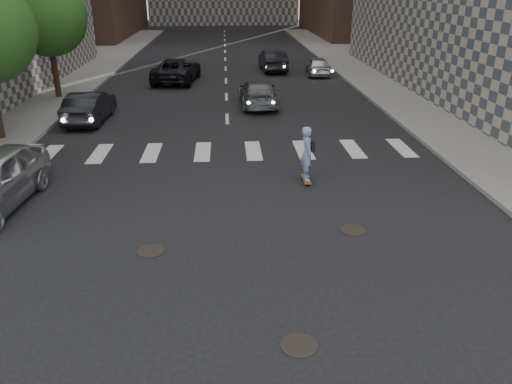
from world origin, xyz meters
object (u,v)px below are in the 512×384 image
(skateboarder, at_px, (307,153))
(traffic_car_d, at_px, (318,66))
(traffic_car_e, at_px, (273,61))
(traffic_car_b, at_px, (258,93))
(traffic_car_c, at_px, (177,70))
(tree_c, at_px, (48,12))
(traffic_car_a, at_px, (89,107))

(skateboarder, distance_m, traffic_car_d, 20.55)
(skateboarder, distance_m, traffic_car_e, 22.15)
(traffic_car_d, xyz_separation_m, traffic_car_e, (-3.00, 1.96, 0.12))
(traffic_car_b, bearing_deg, traffic_car_c, -57.13)
(traffic_car_c, bearing_deg, traffic_car_b, 131.42)
(skateboarder, height_order, traffic_car_e, skateboarder)
(traffic_car_c, distance_m, traffic_car_e, 7.76)
(tree_c, height_order, traffic_car_d, tree_c)
(traffic_car_c, xyz_separation_m, traffic_car_e, (6.74, 3.86, -0.01))
(skateboarder, bearing_deg, traffic_car_a, 138.00)
(tree_c, height_order, traffic_car_c, tree_c)
(tree_c, distance_m, skateboarder, 18.48)
(traffic_car_d, height_order, traffic_car_e, traffic_car_e)
(traffic_car_d, bearing_deg, tree_c, 26.93)
(traffic_car_b, relative_size, traffic_car_e, 1.03)
(traffic_car_a, distance_m, traffic_car_d, 17.59)
(skateboarder, bearing_deg, traffic_car_c, 108.17)
(traffic_car_d, bearing_deg, traffic_car_a, 46.68)
(traffic_car_a, relative_size, traffic_car_d, 1.16)
(tree_c, relative_size, traffic_car_a, 1.51)
(tree_c, relative_size, traffic_car_e, 1.43)
(skateboarder, xyz_separation_m, traffic_car_d, (3.91, 20.17, -0.35))
(traffic_car_b, xyz_separation_m, traffic_car_e, (1.81, 11.02, 0.07))
(traffic_car_a, relative_size, traffic_car_e, 0.94)
(traffic_car_a, xyz_separation_m, traffic_car_d, (13.00, 11.85, -0.08))
(traffic_car_b, bearing_deg, traffic_car_e, -100.99)
(traffic_car_a, bearing_deg, traffic_car_c, -106.02)
(tree_c, height_order, skateboarder, tree_c)
(traffic_car_a, xyz_separation_m, traffic_car_c, (3.26, 9.95, 0.05))
(skateboarder, bearing_deg, tree_c, 132.15)
(traffic_car_c, xyz_separation_m, traffic_car_d, (9.74, 1.90, -0.13))
(tree_c, distance_m, traffic_car_a, 7.16)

